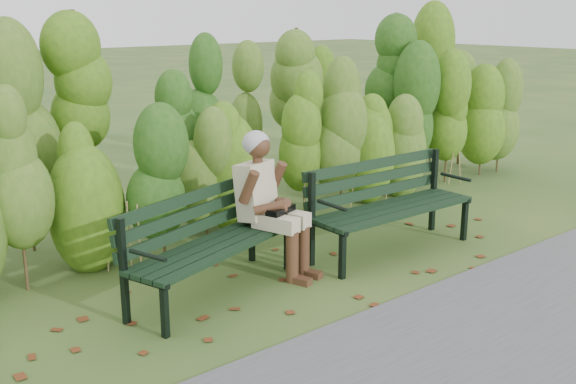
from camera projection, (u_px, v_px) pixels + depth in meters
ground at (311, 274)px, 6.55m from camera, size 80.00×80.00×0.00m
footpath at (510, 361)px, 4.91m from camera, size 60.00×2.50×0.01m
hedge_band at (203, 122)px, 7.61m from camera, size 11.04×1.67×2.42m
leaf_litter at (293, 284)px, 6.29m from camera, size 5.79×2.18×0.01m
bench_left at (205, 236)px, 5.99m from camera, size 1.90×1.09×0.90m
bench_right at (386, 199)px, 7.07m from camera, size 1.93×0.67×0.96m
seated_woman at (268, 195)px, 6.41m from camera, size 0.62×0.88×1.38m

